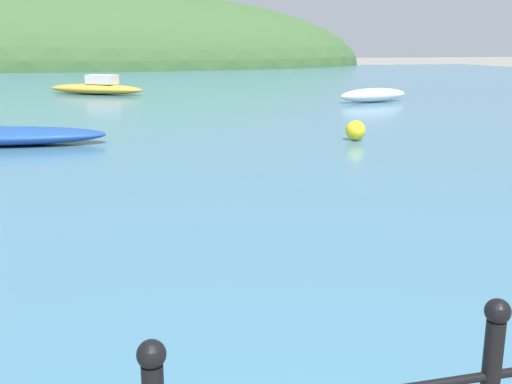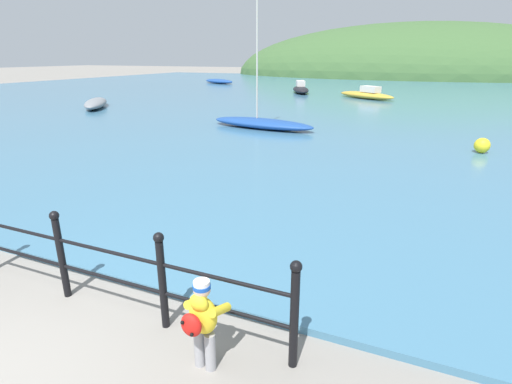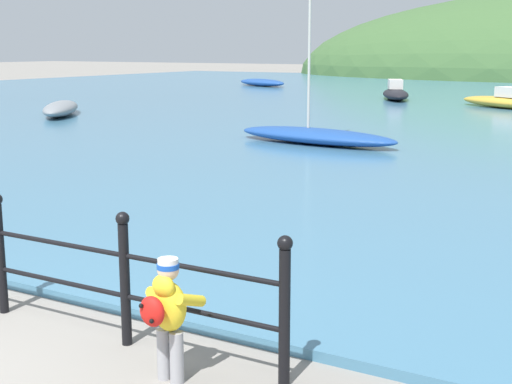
{
  "view_description": "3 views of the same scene",
  "coord_description": "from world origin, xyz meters",
  "px_view_note": "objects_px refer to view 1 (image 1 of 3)",
  "views": [
    {
      "loc": [
        -0.61,
        -0.67,
        2.34
      ],
      "look_at": [
        0.96,
        5.4,
        0.79
      ],
      "focal_mm": 42.0,
      "sensor_mm": 36.0,
      "label": 1
    },
    {
      "loc": [
        3.65,
        -1.69,
        3.03
      ],
      "look_at": [
        1.15,
        4.04,
        0.88
      ],
      "focal_mm": 28.0,
      "sensor_mm": 36.0,
      "label": 2
    },
    {
      "loc": [
        5.04,
        -3.07,
        2.58
      ],
      "look_at": [
        0.92,
        4.11,
        0.9
      ],
      "focal_mm": 50.0,
      "sensor_mm": 36.0,
      "label": 3
    }
  ],
  "objects_px": {
    "boat_red_dinghy": "(373,95)",
    "mooring_buoy": "(356,130)",
    "boat_blue_hull": "(97,88)",
    "boat_nearest_quay": "(0,135)"
  },
  "relations": [
    {
      "from": "boat_red_dinghy",
      "to": "boat_nearest_quay",
      "type": "xyz_separation_m",
      "value": [
        -12.78,
        -7.48,
        -0.04
      ]
    },
    {
      "from": "boat_red_dinghy",
      "to": "boat_nearest_quay",
      "type": "relative_size",
      "value": 0.57
    },
    {
      "from": "boat_blue_hull",
      "to": "boat_nearest_quay",
      "type": "bearing_deg",
      "value": -98.48
    },
    {
      "from": "boat_red_dinghy",
      "to": "boat_nearest_quay",
      "type": "bearing_deg",
      "value": -149.66
    },
    {
      "from": "mooring_buoy",
      "to": "boat_blue_hull",
      "type": "bearing_deg",
      "value": 111.08
    },
    {
      "from": "boat_nearest_quay",
      "to": "mooring_buoy",
      "type": "relative_size",
      "value": 11.85
    },
    {
      "from": "boat_blue_hull",
      "to": "boat_red_dinghy",
      "type": "distance_m",
      "value": 12.6
    },
    {
      "from": "boat_blue_hull",
      "to": "boat_nearest_quay",
      "type": "distance_m",
      "value": 14.35
    },
    {
      "from": "boat_nearest_quay",
      "to": "mooring_buoy",
      "type": "xyz_separation_m",
      "value": [
        8.13,
        -1.4,
        0.01
      ]
    },
    {
      "from": "boat_red_dinghy",
      "to": "mooring_buoy",
      "type": "relative_size",
      "value": 6.77
    }
  ]
}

